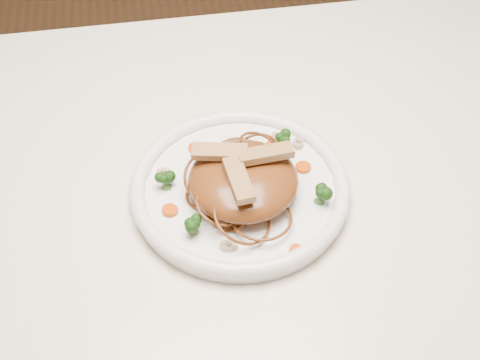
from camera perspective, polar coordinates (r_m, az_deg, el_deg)
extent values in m
cube|color=beige|center=(0.86, -0.16, -0.61)|extent=(1.20, 0.80, 0.04)
cylinder|color=brown|center=(1.50, 18.28, 1.97)|extent=(0.06, 0.06, 0.71)
cylinder|color=white|center=(0.82, 0.00, -1.04)|extent=(0.29, 0.29, 0.02)
ellipsoid|color=brown|center=(0.79, 0.29, 0.02)|extent=(0.17, 0.17, 0.05)
cube|color=tan|center=(0.78, 2.32, 2.41)|extent=(0.07, 0.03, 0.01)
cube|color=tan|center=(0.78, -1.86, 2.60)|extent=(0.07, 0.04, 0.01)
cube|color=tan|center=(0.75, -0.11, 0.04)|extent=(0.03, 0.07, 0.01)
cylinder|color=#C54407|center=(0.86, 3.09, 3.13)|extent=(0.02, 0.02, 0.00)
cylinder|color=#C54407|center=(0.79, -6.42, -2.76)|extent=(0.02, 0.02, 0.00)
cylinder|color=#C54407|center=(0.84, 5.80, 1.18)|extent=(0.03, 0.03, 0.00)
cylinder|color=#C54407|center=(0.86, -4.07, 2.95)|extent=(0.02, 0.02, 0.00)
cylinder|color=#C54407|center=(0.75, 5.15, -6.42)|extent=(0.02, 0.02, 0.00)
cylinder|color=#C5B493|center=(0.75, -1.04, -6.02)|extent=(0.02, 0.02, 0.01)
cylinder|color=#C5B493|center=(0.87, 5.37, 3.37)|extent=(0.03, 0.03, 0.01)
cylinder|color=#C5B493|center=(0.83, -6.95, 0.61)|extent=(0.03, 0.03, 0.01)
cylinder|color=#C5B493|center=(0.87, 3.37, 3.86)|extent=(0.02, 0.02, 0.01)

